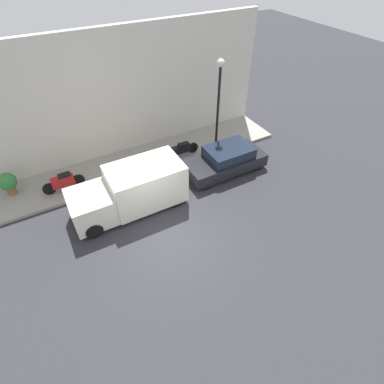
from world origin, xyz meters
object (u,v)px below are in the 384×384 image
object	(u,v)px
parked_car	(226,160)
scooter_silver	(143,164)
motorcycle_red	(63,182)
motorcycle_black	(181,149)
streetlamp	(219,92)
potted_plant	(8,182)
delivery_van	(130,190)

from	to	relation	value
parked_car	scooter_silver	size ratio (longest dim) A/B	2.05
motorcycle_red	motorcycle_black	size ratio (longest dim) A/B	0.95
parked_car	motorcycle_black	world-z (taller)	parked_car
parked_car	streetlamp	size ratio (longest dim) A/B	0.85
potted_plant	motorcycle_black	bearing A→B (deg)	-97.66
delivery_van	motorcycle_red	size ratio (longest dim) A/B	2.56
parked_car	motorcycle_black	xyz separation A→B (m)	(1.92, 1.39, -0.07)
scooter_silver	motorcycle_black	size ratio (longest dim) A/B	1.00
motorcycle_black	parked_car	bearing A→B (deg)	-144.14
parked_car	scooter_silver	bearing A→B (deg)	64.98
scooter_silver	streetlamp	world-z (taller)	streetlamp
motorcycle_black	streetlamp	distance (m)	3.30
motorcycle_red	streetlamp	distance (m)	8.10
motorcycle_red	motorcycle_black	xyz separation A→B (m)	(-0.21, -5.75, -0.05)
parked_car	motorcycle_red	xyz separation A→B (m)	(2.13, 7.14, -0.03)
scooter_silver	motorcycle_black	bearing A→B (deg)	-83.11
streetlamp	scooter_silver	bearing A→B (deg)	90.01
delivery_van	streetlamp	size ratio (longest dim) A/B	1.01
scooter_silver	potted_plant	world-z (taller)	potted_plant
delivery_van	motorcycle_red	bearing A→B (deg)	43.36
parked_car	delivery_van	world-z (taller)	delivery_van
scooter_silver	potted_plant	xyz separation A→B (m)	(1.32, 5.68, 0.19)
motorcycle_red	scooter_silver	distance (m)	3.61
motorcycle_red	motorcycle_black	bearing A→B (deg)	-92.09
delivery_van	potted_plant	xyz separation A→B (m)	(3.25, 4.38, -0.20)
scooter_silver	delivery_van	bearing A→B (deg)	146.04
streetlamp	potted_plant	size ratio (longest dim) A/B	4.33
delivery_van	motorcycle_black	xyz separation A→B (m)	(2.20, -3.47, -0.44)
parked_car	delivery_van	bearing A→B (deg)	93.22
streetlamp	motorcycle_red	bearing A→B (deg)	86.47
motorcycle_red	motorcycle_black	distance (m)	5.75
parked_car	potted_plant	xyz separation A→B (m)	(2.98, 9.24, 0.16)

